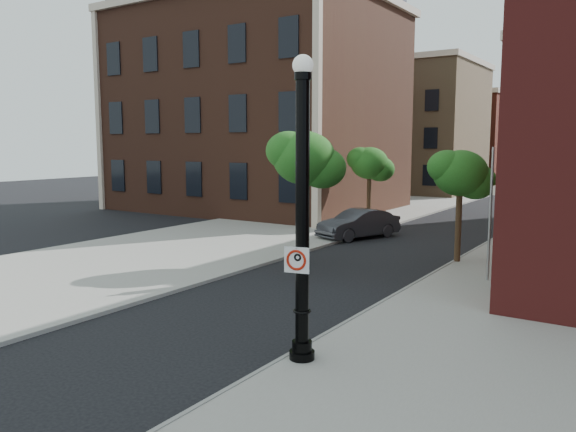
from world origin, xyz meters
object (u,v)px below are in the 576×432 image
Objects in this scene: parked_car at (358,224)px; traffic_signal_left at (302,192)px; lamppost at (302,226)px; no_parking_sign at (297,260)px; traffic_signal_right at (503,196)px.

traffic_signal_left is at bearing -55.38° from parked_car.
lamppost is at bearing -80.01° from traffic_signal_left.
lamppost is 0.71m from no_parking_sign.
traffic_signal_left is at bearing 122.14° from lamppost.
no_parking_sign is 0.12× the size of traffic_signal_right.
traffic_signal_left is 1.01× the size of traffic_signal_right.
traffic_signal_right is (6.24, 2.70, -0.02)m from traffic_signal_left.
no_parking_sign is 8.31m from traffic_signal_left.
traffic_signal_right is (8.17, -5.76, 2.28)m from parked_car.
no_parking_sign is at bearing -86.13° from traffic_signal_right.
lamppost is 8.16m from traffic_signal_left.
traffic_signal_left is (-4.31, 7.07, 0.71)m from no_parking_sign.
parked_car is at bearing 99.46° from no_parking_sign.
traffic_signal_right is (1.90, 9.61, -0.01)m from lamppost.
no_parking_sign is 16.81m from parked_car.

